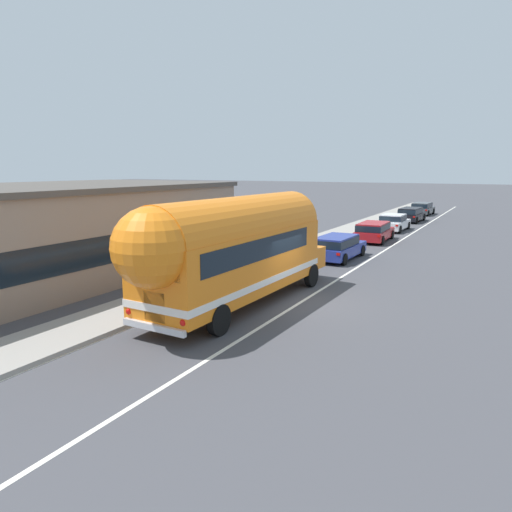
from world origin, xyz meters
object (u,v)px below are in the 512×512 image
(painted_bus, at_px, (233,247))
(car_third, at_px, (393,222))
(car_fourth, at_px, (411,214))
(car_fifth, at_px, (422,208))
(car_lead, at_px, (337,246))
(car_second, at_px, (374,230))

(painted_bus, distance_m, car_third, 25.12)
(car_fourth, height_order, car_fifth, same)
(car_lead, height_order, car_fifth, same)
(car_lead, distance_m, car_second, 7.56)
(car_fourth, bearing_deg, painted_bus, -90.25)
(car_third, bearing_deg, car_fifth, 90.85)
(car_fifth, bearing_deg, car_third, -89.15)
(painted_bus, height_order, car_third, painted_bus)
(car_fourth, relative_size, car_fifth, 1.07)
(car_second, bearing_deg, car_fourth, 90.56)
(car_third, distance_m, car_fifth, 15.04)
(car_third, bearing_deg, car_fourth, 89.84)
(painted_bus, relative_size, car_fourth, 2.44)
(painted_bus, xyz_separation_m, car_lead, (0.22, 10.92, -1.52))
(car_lead, relative_size, car_fourth, 0.96)
(car_third, distance_m, car_fourth, 7.36)
(car_lead, xyz_separation_m, car_second, (0.06, 7.56, 0.00))
(car_lead, bearing_deg, car_third, 90.41)
(car_lead, bearing_deg, car_fifth, 90.64)
(car_second, distance_m, car_fourth, 13.95)
(car_lead, distance_m, car_third, 14.15)
(painted_bus, bearing_deg, car_third, 89.72)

